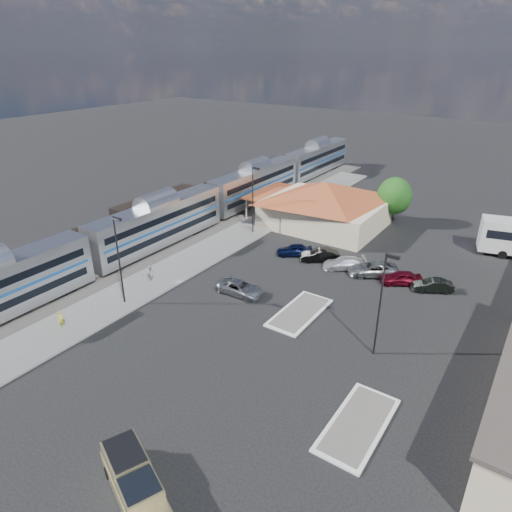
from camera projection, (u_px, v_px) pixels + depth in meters
The scene contains 22 objects.
ground at pixel (253, 310), 43.36m from camera, with size 280.00×280.00×0.00m, color black.
railbed at pixel (156, 236), 60.05m from camera, with size 16.00×100.00×0.12m, color #4C4944.
platform at pixel (198, 257), 53.95m from camera, with size 5.50×92.00×0.18m, color gray.
passenger_train at pixel (159, 225), 55.75m from camera, with size 3.00×104.00×5.55m.
freight_cars at pixel (158, 211), 63.41m from camera, with size 2.80×46.00×4.00m.
station_depot at pixel (325, 204), 62.37m from camera, with size 18.35×12.24×6.20m.
traffic_island_south at pixel (300, 312), 42.78m from camera, with size 3.30×7.50×0.21m.
traffic_island_north at pixel (358, 424), 30.18m from camera, with size 3.30×7.50×0.21m.
lamp_plat_s at pixel (119, 254), 42.18m from camera, with size 1.08×0.25×9.00m.
lamp_plat_n at pixel (253, 195), 58.68m from camera, with size 1.08×0.25×9.00m.
lamp_lot at pixel (382, 297), 34.95m from camera, with size 1.08×0.25×9.00m.
tree_depot at pixel (394, 196), 62.64m from camera, with size 4.71×4.71×6.63m.
pickup_truck at pixel (134, 481), 25.23m from camera, with size 6.24×4.26×2.03m.
suv at pixel (240, 288), 45.87m from camera, with size 2.29×4.97×1.38m, color #9A9CA2.
person_a at pixel (61, 319), 40.09m from camera, with size 0.60×0.39×1.64m, color #DED545.
person_b at pixel (150, 273), 48.12m from camera, with size 0.80×0.63×1.65m, color silver.
parked_car_a at pixel (294, 250), 54.30m from camera, with size 1.69×4.20×1.43m, color #0B1438.
parked_car_b at pixel (320, 255), 52.88m from camera, with size 1.56×4.48×1.48m, color black.
parked_car_c at pixel (344, 263), 51.04m from camera, with size 1.95×4.79×1.39m, color white.
parked_car_d at pixel (372, 269), 49.61m from camera, with size 2.48×5.38×1.50m, color gray.
parked_car_e at pixel (401, 278), 47.76m from camera, with size 1.73×4.29×1.46m, color maroon.
parked_car_f at pixel (433, 285), 46.38m from camera, with size 1.40×4.03×1.33m, color black.
Camera 1 is at (21.17, -30.55, 22.93)m, focal length 32.00 mm.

